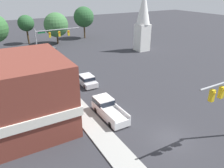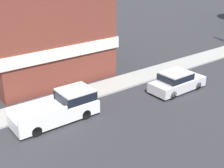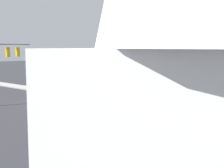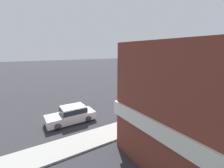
% 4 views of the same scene
% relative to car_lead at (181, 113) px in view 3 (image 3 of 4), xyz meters
% --- Properties ---
extents(ground_plane, '(200.00, 200.00, 0.00)m').
position_rel_car_lead_xyz_m(ground_plane, '(1.88, -16.10, -0.83)').
color(ground_plane, '#2D2D33').
extents(sidewalk_curb, '(2.40, 60.00, 0.14)m').
position_rel_car_lead_xyz_m(sidewalk_curb, '(-3.82, -16.10, -0.76)').
color(sidewalk_curb, '#9E9E99').
rests_on(sidewalk_curb, ground).
extents(car_lead, '(1.92, 4.66, 1.61)m').
position_rel_car_lead_xyz_m(car_lead, '(0.00, 0.00, 0.00)').
color(car_lead, black).
rests_on(car_lead, ground).
extents(pickup_truck_parked, '(2.00, 5.60, 1.86)m').
position_rel_car_lead_xyz_m(pickup_truck_parked, '(-1.42, -9.26, 0.08)').
color(pickup_truck_parked, black).
rests_on(pickup_truck_parked, ground).
extents(construction_barrel, '(0.54, 0.54, 1.13)m').
position_rel_car_lead_xyz_m(construction_barrel, '(-2.02, -20.99, -0.26)').
color(construction_barrel, orange).
rests_on(construction_barrel, ground).
extents(corner_brick_building, '(13.47, 10.21, 7.47)m').
position_rel_car_lead_xyz_m(corner_brick_building, '(-12.10, -6.64, 2.82)').
color(corner_brick_building, brown).
rests_on(corner_brick_building, ground).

